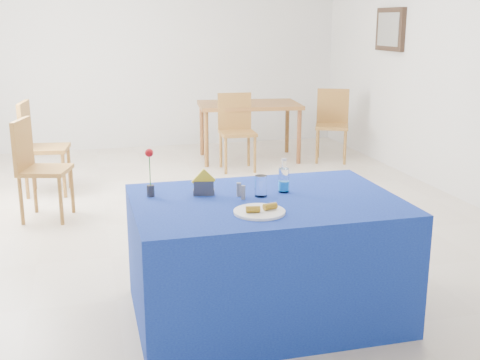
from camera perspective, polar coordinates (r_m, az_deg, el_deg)
name	(u,v)px	position (r m, az deg, el deg)	size (l,w,h in m)	color
floor	(226,216)	(5.74, -1.36, -3.45)	(7.00, 7.00, 0.00)	beige
room_shell	(225,27)	(5.45, -1.48, 14.30)	(7.00, 7.00, 7.00)	silver
picture_frame	(390,29)	(7.84, 14.07, 13.69)	(0.06, 0.64, 0.52)	black
picture_art	(389,29)	(7.83, 13.91, 13.69)	(0.02, 0.52, 0.40)	#998C66
plate	(259,212)	(3.36, 1.85, -3.03)	(0.29, 0.29, 0.01)	white
drinking_glass	(261,186)	(3.67, 1.99, -0.57)	(0.07, 0.07, 0.13)	white
salt_shaker	(243,192)	(3.61, 0.30, -1.19)	(0.03, 0.03, 0.09)	slate
pepper_shaker	(239,190)	(3.67, -0.11, -0.91)	(0.03, 0.03, 0.09)	slate
blue_table	(265,257)	(3.76, 2.40, -7.34)	(1.60, 1.10, 0.76)	navy
water_bottle	(284,181)	(3.77, 4.17, -0.09)	(0.07, 0.07, 0.21)	white
napkin_holder	(204,187)	(3.71, -3.46, -0.68)	(0.15, 0.08, 0.17)	#3D3D42
rose_vase	(150,173)	(3.68, -8.54, 0.63)	(0.05, 0.05, 0.30)	#26262B
oak_table	(249,109)	(7.98, 0.85, 6.75)	(1.39, 0.98, 0.76)	brown
chair_bg_left	(236,126)	(7.48, -0.37, 5.16)	(0.44, 0.44, 0.94)	olive
chair_bg_right	(332,120)	(8.06, 8.74, 5.68)	(0.55, 0.55, 0.94)	olive
chair_win_a	(35,162)	(5.84, -18.84, 1.62)	(0.52, 0.52, 0.94)	olive
chair_win_b	(37,141)	(6.70, -18.69, 3.50)	(0.49, 0.49, 0.99)	olive
banana_pieces	(262,208)	(3.35, 2.08, -2.65)	(0.19, 0.08, 0.04)	gold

